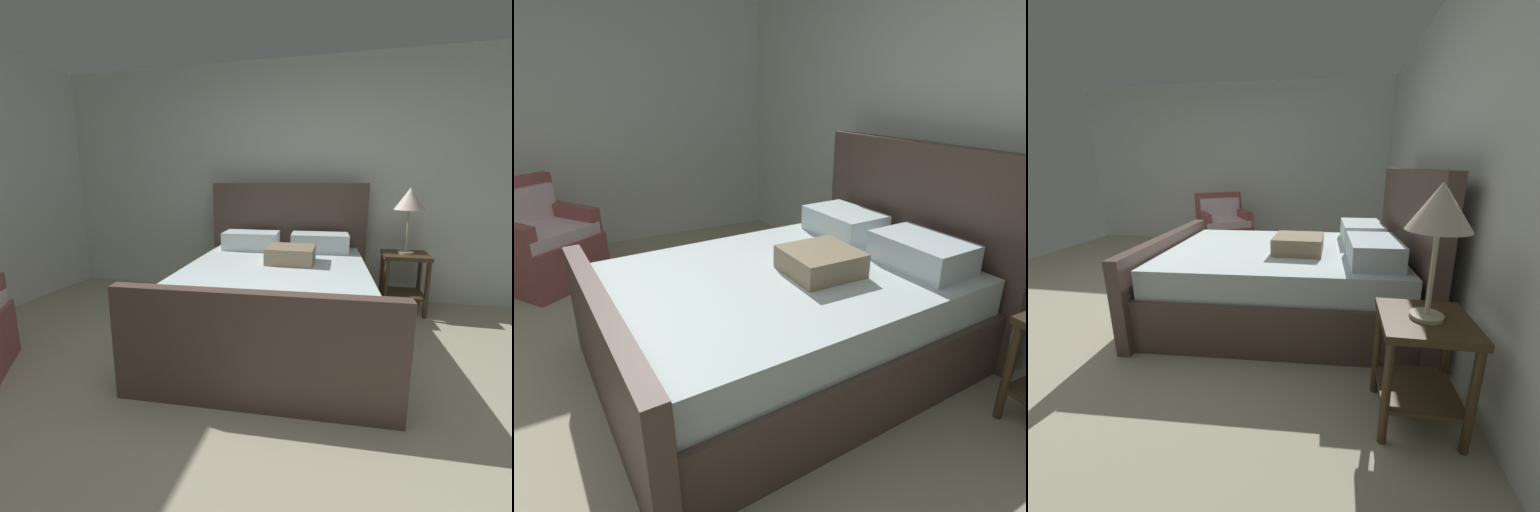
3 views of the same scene
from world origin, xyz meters
TOP-DOWN VIEW (x-y plane):
  - ground_plane at (0.00, 0.00)m, footprint 6.10×5.20m
  - wall_back at (0.00, 2.66)m, footprint 6.22×0.12m
  - wall_side_left at (-3.11, 0.00)m, footprint 0.12×5.32m
  - bed at (-0.21, 1.42)m, footprint 1.81×2.30m
  - nightstand_right at (0.96, 2.27)m, footprint 0.44×0.44m
  - table_lamp_right at (0.96, 2.27)m, footprint 0.29×0.29m
  - armchair at (-2.26, 0.06)m, footprint 1.01×1.01m

SIDE VIEW (x-z plane):
  - ground_plane at x=0.00m, z-range -0.02..0.00m
  - armchair at x=-2.26m, z-range -0.10..0.80m
  - bed at x=-0.21m, z-range -0.29..1.00m
  - nightstand_right at x=0.96m, z-range 0.10..0.70m
  - table_lamp_right at x=0.96m, z-range 0.80..1.46m
  - wall_back at x=0.00m, z-range 0.00..2.62m
  - wall_side_left at x=-3.11m, z-range 0.00..2.62m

